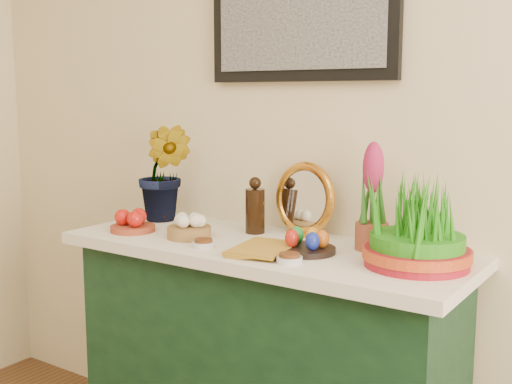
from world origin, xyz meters
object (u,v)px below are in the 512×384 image
sideboard (264,373)px  book (239,245)px  hyacinth_green (164,157)px  mirror (304,200)px  wheatgrass_sabzeh (418,229)px

sideboard → book: bearing=-96.1°
sideboard → hyacinth_green: bearing=169.3°
mirror → book: size_ratio=1.17×
sideboard → wheatgrass_sabzeh: size_ratio=4.14×
hyacinth_green → wheatgrass_sabzeh: 1.08m
mirror → wheatgrass_sabzeh: bearing=-20.7°
book → wheatgrass_sabzeh: wheatgrass_sabzeh is taller
wheatgrass_sabzeh → hyacinth_green: bearing=174.6°
mirror → book: mirror is taller
sideboard → mirror: (0.05, 0.18, 0.59)m
mirror → sideboard: bearing=-104.6°
wheatgrass_sabzeh → book: bearing=-166.5°
sideboard → wheatgrass_sabzeh: bearing=0.2°
book → wheatgrass_sabzeh: (0.54, 0.13, 0.10)m
hyacinth_green → book: size_ratio=2.22×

